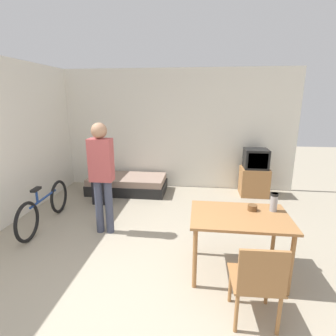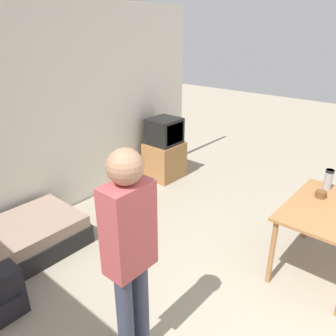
{
  "view_description": "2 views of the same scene",
  "coord_description": "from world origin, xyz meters",
  "views": [
    {
      "loc": [
        0.74,
        -2.04,
        2.04
      ],
      "look_at": [
        0.22,
        2.29,
        0.89
      ],
      "focal_mm": 28.0,
      "sensor_mm": 36.0,
      "label": 1
    },
    {
      "loc": [
        -1.89,
        0.23,
        2.37
      ],
      "look_at": [
        0.36,
        2.14,
        1.09
      ],
      "focal_mm": 35.0,
      "sensor_mm": 36.0,
      "label": 2
    }
  ],
  "objects": [
    {
      "name": "ground_plane",
      "position": [
        0.0,
        0.0,
        0.0
      ],
      "size": [
        20.0,
        20.0,
        0.0
      ],
      "primitive_type": "plane",
      "color": "#9E937F"
    },
    {
      "name": "wall_back",
      "position": [
        0.0,
        3.97,
        1.35
      ],
      "size": [
        5.75,
        0.06,
        2.7
      ],
      "color": "silver",
      "rests_on": "ground_plane"
    },
    {
      "name": "wall_left",
      "position": [
        -2.4,
        1.97,
        1.35
      ],
      "size": [
        0.06,
        4.94,
        2.7
      ],
      "color": "silver",
      "rests_on": "ground_plane"
    },
    {
      "name": "daybed",
      "position": [
        -0.84,
        3.43,
        0.18
      ],
      "size": [
        1.71,
        0.86,
        0.36
      ],
      "color": "black",
      "rests_on": "ground_plane"
    },
    {
      "name": "tv",
      "position": [
        1.95,
        3.57,
        0.48
      ],
      "size": [
        0.58,
        0.51,
        1.02
      ],
      "color": "#9E6B3D",
      "rests_on": "ground_plane"
    },
    {
      "name": "dining_table",
      "position": [
        1.23,
        0.81,
        0.65
      ],
      "size": [
        1.12,
        0.78,
        0.75
      ],
      "color": "#9E6B3D",
      "rests_on": "ground_plane"
    },
    {
      "name": "wooden_chair",
      "position": [
        1.3,
        0.03,
        0.48
      ],
      "size": [
        0.46,
        0.46,
        0.85
      ],
      "color": "#9E6B3D",
      "rests_on": "ground_plane"
    },
    {
      "name": "bicycle",
      "position": [
        -1.76,
        1.7,
        0.31
      ],
      "size": [
        0.16,
        1.63,
        0.71
      ],
      "color": "black",
      "rests_on": "ground_plane"
    },
    {
      "name": "person_standing",
      "position": [
        -0.69,
        1.58,
        1.01
      ],
      "size": [
        0.34,
        0.23,
        1.72
      ],
      "color": "#3D4256",
      "rests_on": "ground_plane"
    },
    {
      "name": "thermos_flask",
      "position": [
        1.64,
        0.97,
        0.87
      ],
      "size": [
        0.09,
        0.09,
        0.22
      ],
      "color": "#99999E",
      "rests_on": "dining_table"
    },
    {
      "name": "mate_bowl",
      "position": [
        1.4,
        0.96,
        0.79
      ],
      "size": [
        0.11,
        0.11,
        0.07
      ],
      "color": "brown",
      "rests_on": "dining_table"
    },
    {
      "name": "backpack",
      "position": [
        -1.17,
        2.71,
        0.24
      ],
      "size": [
        0.33,
        0.26,
        0.48
      ],
      "color": "black",
      "rests_on": "ground_plane"
    }
  ]
}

